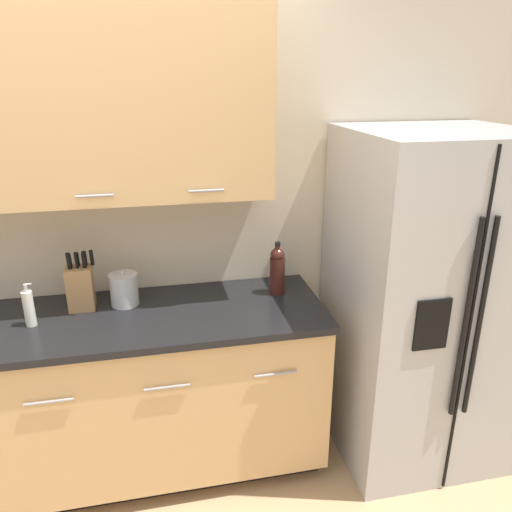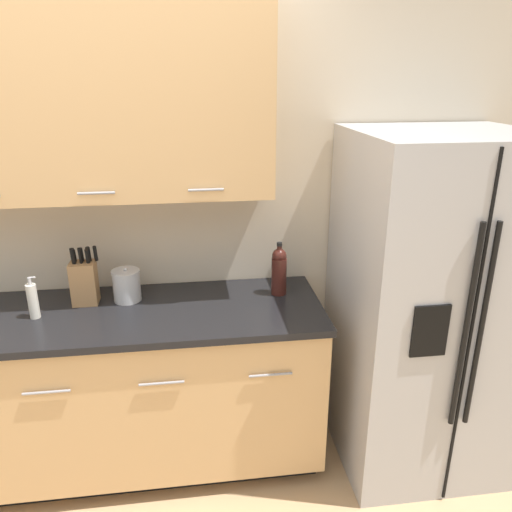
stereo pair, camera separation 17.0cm
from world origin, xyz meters
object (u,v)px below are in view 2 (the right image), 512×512
(soap_dispenser, at_px, (33,301))
(knife_block, at_px, (84,281))
(wine_bottle, at_px, (279,270))
(refrigerator, at_px, (427,306))
(steel_canister, at_px, (127,285))

(soap_dispenser, bearing_deg, knife_block, 31.55)
(soap_dispenser, bearing_deg, wine_bottle, 5.42)
(refrigerator, bearing_deg, wine_bottle, 166.18)
(refrigerator, distance_m, wine_bottle, 0.78)
(knife_block, xyz_separation_m, wine_bottle, (0.97, -0.02, 0.01))
(refrigerator, bearing_deg, soap_dispenser, 177.94)
(refrigerator, xyz_separation_m, steel_canister, (-1.51, 0.21, 0.11))
(refrigerator, height_order, soap_dispenser, refrigerator)
(refrigerator, bearing_deg, knife_block, 173.37)
(knife_block, relative_size, wine_bottle, 1.07)
(refrigerator, relative_size, wine_bottle, 6.23)
(soap_dispenser, distance_m, steel_canister, 0.43)
(wine_bottle, height_order, soap_dispenser, wine_bottle)
(wine_bottle, bearing_deg, steel_canister, 178.19)
(wine_bottle, distance_m, steel_canister, 0.77)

